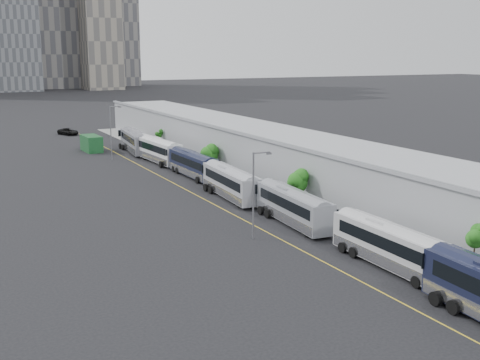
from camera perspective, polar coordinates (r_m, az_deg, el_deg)
sidewalk at (r=72.25m, az=7.24°, el=-2.43°), size 10.00×170.00×0.12m
lane_line at (r=67.07m, az=-0.22°, el=-3.50°), size 0.12×160.00×0.02m
depot at (r=73.77m, az=9.87°, el=0.53°), size 12.45×160.40×7.20m
bus_2 at (r=52.77m, az=14.02°, el=-6.38°), size 2.87×12.90×3.76m
bus_3 at (r=64.11m, az=5.08°, el=-2.81°), size 3.51×13.05×3.77m
bus_4 at (r=75.31m, az=-0.85°, el=-0.52°), size 3.51×13.34×3.86m
bus_5 at (r=88.73m, az=-4.47°, el=1.30°), size 2.83×12.71×3.70m
bus_6 at (r=101.31m, az=-7.75°, el=2.62°), size 3.59×13.89×4.02m
bus_7 at (r=112.34m, az=-9.91°, el=3.46°), size 4.12×14.00×4.03m
tree_1 at (r=50.44m, az=21.42°, el=-5.07°), size 1.48×1.48×4.62m
tree_2 at (r=68.75m, az=5.47°, el=0.04°), size 2.36×2.36×4.95m
tree_3 at (r=89.80m, az=-2.95°, el=2.60°), size 2.69×2.69×4.71m
tree_4 at (r=112.67m, az=-7.69°, el=4.22°), size 1.08×1.08×3.65m
street_lamp_near at (r=58.06m, az=1.44°, el=-0.87°), size 2.04×0.22×8.61m
street_lamp_far at (r=104.08m, az=-12.06°, el=4.72°), size 2.04×0.22×9.23m
shipping_container at (r=115.13m, az=-13.90°, el=3.38°), size 2.97×6.11×2.96m
suv at (r=140.22m, az=-15.98°, el=4.44°), size 4.40×6.01×1.52m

